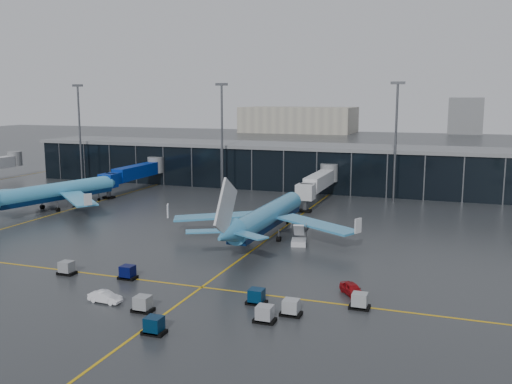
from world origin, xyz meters
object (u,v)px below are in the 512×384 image
(airliner_klm_near, at_px, (267,203))
(mobile_airstair, at_px, (299,240))
(baggage_carts, at_px, (203,298))
(service_van_white, at_px, (105,297))
(service_van_red, at_px, (352,289))
(airliner_arkefly, at_px, (56,181))

(airliner_klm_near, distance_m, mobile_airstair, 8.12)
(airliner_klm_near, distance_m, baggage_carts, 31.16)
(service_van_white, bearing_deg, service_van_red, -62.78)
(airliner_arkefly, relative_size, airliner_klm_near, 0.99)
(service_van_white, bearing_deg, airliner_arkefly, 46.22)
(airliner_klm_near, distance_m, service_van_white, 34.92)
(airliner_klm_near, relative_size, service_van_white, 9.49)
(service_van_red, bearing_deg, airliner_arkefly, 119.23)
(airliner_arkefly, height_order, service_van_red, airliner_arkefly)
(airliner_arkefly, bearing_deg, airliner_klm_near, 4.63)
(airliner_arkefly, height_order, service_van_white, airliner_arkefly)
(baggage_carts, bearing_deg, mobile_airstair, 83.88)
(airliner_arkefly, distance_m, mobile_airstair, 54.79)
(baggage_carts, distance_m, mobile_airstair, 28.16)
(mobile_airstair, height_order, service_van_red, mobile_airstair)
(airliner_klm_near, height_order, service_van_white, airliner_klm_near)
(service_van_white, bearing_deg, mobile_airstair, -20.67)
(mobile_airstair, distance_m, service_van_red, 22.85)
(airliner_klm_near, bearing_deg, service_van_white, -101.58)
(airliner_arkefly, xyz_separation_m, mobile_airstair, (53.48, -10.91, -4.81))
(baggage_carts, xyz_separation_m, service_van_red, (14.74, 8.39, -0.05))
(airliner_arkefly, xyz_separation_m, airliner_klm_near, (47.53, -8.28, 0.04))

